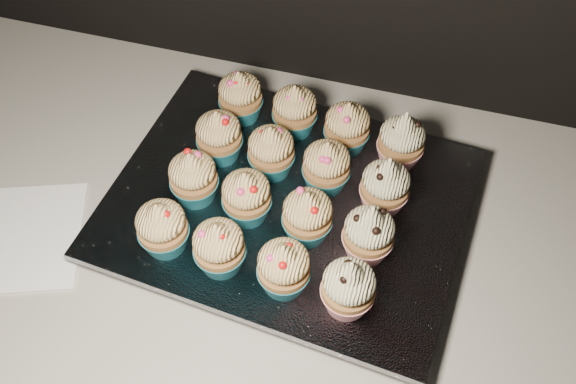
{
  "coord_description": "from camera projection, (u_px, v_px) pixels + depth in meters",
  "views": [
    {
      "loc": [
        0.35,
        1.25,
        1.61
      ],
      "look_at": [
        0.22,
        1.73,
        0.95
      ],
      "focal_mm": 40.0,
      "sensor_mm": 36.0,
      "label": 1
    }
  ],
  "objects": [
    {
      "name": "napkin",
      "position": [
        18.0,
        238.0,
        0.84
      ],
      "size": [
        0.21,
        0.21,
        0.0
      ],
      "primitive_type": "cube",
      "rotation": [
        0.0,
        0.0,
        0.35
      ],
      "color": "white",
      "rests_on": "worktop"
    },
    {
      "name": "cupcake_15",
      "position": [
        401.0,
        141.0,
        0.85
      ],
      "size": [
        0.06,
        0.06,
        0.1
      ],
      "color": "red",
      "rests_on": "foil_lining"
    },
    {
      "name": "cabinet",
      "position": [
        176.0,
        338.0,
        1.26
      ],
      "size": [
        2.4,
        0.6,
        0.86
      ],
      "primitive_type": "cube",
      "color": "black",
      "rests_on": "ground"
    },
    {
      "name": "baking_tray",
      "position": [
        288.0,
        209.0,
        0.86
      ],
      "size": [
        0.45,
        0.36,
        0.02
      ],
      "primitive_type": "cube",
      "rotation": [
        0.0,
        0.0,
        -0.09
      ],
      "color": "black",
      "rests_on": "worktop"
    },
    {
      "name": "foil_lining",
      "position": [
        288.0,
        202.0,
        0.85
      ],
      "size": [
        0.49,
        0.4,
        0.01
      ],
      "primitive_type": "cube",
      "rotation": [
        0.0,
        0.0,
        -0.09
      ],
      "color": "silver",
      "rests_on": "baking_tray"
    },
    {
      "name": "cupcake_9",
      "position": [
        271.0,
        151.0,
        0.84
      ],
      "size": [
        0.06,
        0.06,
        0.08
      ],
      "color": "#1B7082",
      "rests_on": "foil_lining"
    },
    {
      "name": "cupcake_11",
      "position": [
        385.0,
        186.0,
        0.81
      ],
      "size": [
        0.06,
        0.06,
        0.1
      ],
      "color": "red",
      "rests_on": "foil_lining"
    },
    {
      "name": "cupcake_8",
      "position": [
        219.0,
        136.0,
        0.86
      ],
      "size": [
        0.06,
        0.06,
        0.08
      ],
      "color": "#1B7082",
      "rests_on": "foil_lining"
    },
    {
      "name": "worktop",
      "position": [
        132.0,
        206.0,
        0.9
      ],
      "size": [
        2.44,
        0.64,
        0.04
      ],
      "primitive_type": "cube",
      "color": "beige",
      "rests_on": "cabinet"
    },
    {
      "name": "cupcake_1",
      "position": [
        219.0,
        247.0,
        0.75
      ],
      "size": [
        0.06,
        0.06,
        0.08
      ],
      "color": "#1B7082",
      "rests_on": "foil_lining"
    },
    {
      "name": "cupcake_0",
      "position": [
        162.0,
        227.0,
        0.77
      ],
      "size": [
        0.06,
        0.06,
        0.08
      ],
      "color": "#1B7082",
      "rests_on": "foil_lining"
    },
    {
      "name": "cupcake_10",
      "position": [
        326.0,
        166.0,
        0.83
      ],
      "size": [
        0.06,
        0.06,
        0.08
      ],
      "color": "#1B7082",
      "rests_on": "foil_lining"
    },
    {
      "name": "cupcake_12",
      "position": [
        240.0,
        97.0,
        0.9
      ],
      "size": [
        0.06,
        0.06,
        0.08
      ],
      "color": "#1B7082",
      "rests_on": "foil_lining"
    },
    {
      "name": "cupcake_7",
      "position": [
        369.0,
        233.0,
        0.76
      ],
      "size": [
        0.06,
        0.06,
        0.1
      ],
      "color": "red",
      "rests_on": "foil_lining"
    },
    {
      "name": "cupcake_14",
      "position": [
        347.0,
        127.0,
        0.87
      ],
      "size": [
        0.06,
        0.06,
        0.08
      ],
      "color": "#1B7082",
      "rests_on": "foil_lining"
    },
    {
      "name": "cupcake_4",
      "position": [
        193.0,
        177.0,
        0.82
      ],
      "size": [
        0.06,
        0.06,
        0.08
      ],
      "color": "#1B7082",
      "rests_on": "foil_lining"
    },
    {
      "name": "cupcake_2",
      "position": [
        284.0,
        268.0,
        0.74
      ],
      "size": [
        0.06,
        0.06,
        0.08
      ],
      "color": "#1B7082",
      "rests_on": "foil_lining"
    },
    {
      "name": "cupcake_5",
      "position": [
        246.0,
        196.0,
        0.8
      ],
      "size": [
        0.06,
        0.06,
        0.08
      ],
      "color": "#1B7082",
      "rests_on": "foil_lining"
    },
    {
      "name": "cupcake_13",
      "position": [
        295.0,
        110.0,
        0.89
      ],
      "size": [
        0.06,
        0.06,
        0.08
      ],
      "color": "#1B7082",
      "rests_on": "foil_lining"
    },
    {
      "name": "cupcake_3",
      "position": [
        348.0,
        287.0,
        0.72
      ],
      "size": [
        0.06,
        0.06,
        0.1
      ],
      "color": "red",
      "rests_on": "foil_lining"
    },
    {
      "name": "cupcake_6",
      "position": [
        307.0,
        216.0,
        0.78
      ],
      "size": [
        0.06,
        0.06,
        0.08
      ],
      "color": "#1B7082",
      "rests_on": "foil_lining"
    }
  ]
}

